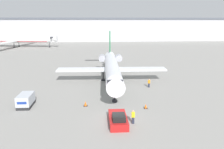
{
  "coord_description": "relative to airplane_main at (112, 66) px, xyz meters",
  "views": [
    {
      "loc": [
        -2.51,
        -25.71,
        12.7
      ],
      "look_at": [
        0.0,
        12.39,
        3.3
      ],
      "focal_mm": 35.0,
      "sensor_mm": 36.0,
      "label": 1
    }
  ],
  "objects": [
    {
      "name": "pushback_tug",
      "position": [
        -0.48,
        -19.83,
        -2.75
      ],
      "size": [
        2.22,
        4.84,
        1.66
      ],
      "color": "#B21919",
      "rests_on": "ground"
    },
    {
      "name": "ground_plane",
      "position": [
        -0.41,
        -19.44,
        -3.35
      ],
      "size": [
        600.0,
        600.0,
        0.0
      ],
      "primitive_type": "plane",
      "color": "gray"
    },
    {
      "name": "terminal_building",
      "position": [
        -0.41,
        100.56,
        4.01
      ],
      "size": [
        180.0,
        16.8,
        14.67
      ],
      "color": "#B2B2B7",
      "rests_on": "ground"
    },
    {
      "name": "airplane_main",
      "position": [
        0.0,
        0.0,
        0.0
      ],
      "size": [
        23.16,
        29.82,
        10.35
      ],
      "color": "silver",
      "rests_on": "ground"
    },
    {
      "name": "worker_near_tug",
      "position": [
        1.42,
        -19.92,
        -2.4
      ],
      "size": [
        0.4,
        0.25,
        1.82
      ],
      "color": "#232838",
      "rests_on": "ground"
    },
    {
      "name": "worker_by_wing",
      "position": [
        7.01,
        -4.66,
        -2.46
      ],
      "size": [
        0.4,
        0.24,
        1.72
      ],
      "color": "#232838",
      "rests_on": "ground"
    },
    {
      "name": "traffic_cone_left",
      "position": [
        -4.92,
        -13.59,
        -2.98
      ],
      "size": [
        0.6,
        0.6,
        0.78
      ],
      "color": "black",
      "rests_on": "ground"
    },
    {
      "name": "traffic_cone_right",
      "position": [
        4.09,
        -15.11,
        -3.01
      ],
      "size": [
        0.53,
        0.53,
        0.72
      ],
      "color": "black",
      "rests_on": "ground"
    },
    {
      "name": "airplane_parked_far_left",
      "position": [
        -41.99,
        66.42,
        0.72
      ],
      "size": [
        38.39,
        39.15,
        11.07
      ],
      "color": "white",
      "rests_on": "ground"
    },
    {
      "name": "luggage_cart",
      "position": [
        -13.98,
        -13.1,
        -2.4
      ],
      "size": [
        1.92,
        3.51,
        1.91
      ],
      "color": "#232326",
      "rests_on": "ground"
    }
  ]
}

